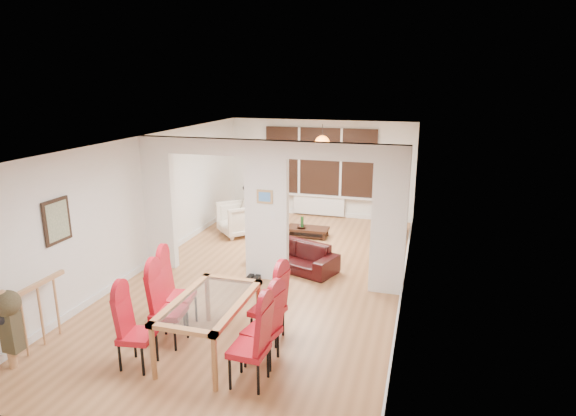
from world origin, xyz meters
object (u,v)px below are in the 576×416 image
at_px(dining_chair_lb, 168,307).
at_px(bottle, 302,222).
at_px(dining_chair_ra, 249,343).
at_px(dining_chair_rb, 261,326).
at_px(dining_chair_lc, 178,292).
at_px(bowl, 301,227).
at_px(television, 390,224).
at_px(dining_chair_rc, 267,305).
at_px(coffee_table, 308,232).
at_px(dining_table, 211,326).
at_px(dining_chair_la, 137,330).
at_px(sofa, 293,255).
at_px(person, 252,193).
at_px(armchair, 239,219).

height_order(dining_chair_lb, bottle, dining_chair_lb).
xyz_separation_m(dining_chair_ra, dining_chair_rb, (-0.01, 0.48, -0.02)).
bearing_deg(dining_chair_lc, bowl, 70.64).
bearing_deg(television, dining_chair_rc, 169.01).
height_order(dining_chair_lc, coffee_table, dining_chair_lc).
distance_m(dining_chair_ra, dining_chair_rc, 1.04).
relative_size(dining_chair_ra, dining_chair_rb, 1.05).
bearing_deg(dining_table, dining_chair_rc, 38.28).
bearing_deg(dining_chair_lc, dining_chair_rb, -31.02).
xyz_separation_m(dining_chair_ra, bottle, (-0.82, 5.69, -0.18)).
bearing_deg(television, coffee_table, 109.34).
distance_m(dining_chair_la, dining_chair_ra, 1.52).
bearing_deg(dining_chair_la, dining_chair_rb, 10.90).
xyz_separation_m(dining_chair_ra, television, (1.17, 6.31, -0.25)).
distance_m(sofa, person, 2.77).
height_order(dining_chair_lb, dining_chair_rb, dining_chair_lb).
bearing_deg(bottle, television, 17.48).
xyz_separation_m(television, bottle, (-1.98, -0.62, 0.08)).
height_order(dining_chair_rb, bowl, dining_chair_rb).
distance_m(dining_chair_lc, bowl, 4.70).
bearing_deg(bottle, dining_chair_lc, -98.57).
distance_m(dining_table, television, 6.10).
xyz_separation_m(dining_table, dining_chair_rb, (0.75, -0.05, 0.14)).
relative_size(dining_chair_rb, bottle, 3.53).
relative_size(sofa, armchair, 2.08).
height_order(dining_chair_ra, dining_chair_rc, dining_chair_ra).
bearing_deg(bowl, television, 17.99).
relative_size(dining_chair_lc, dining_chair_rb, 1.07).
distance_m(dining_chair_lb, person, 5.40).
bearing_deg(bottle, dining_chair_rb, -81.15).
relative_size(dining_chair_ra, armchair, 1.27).
bearing_deg(dining_chair_la, dining_chair_lb, 73.08).
height_order(dining_chair_lb, dining_chair_lc, dining_chair_lc).
relative_size(dining_chair_lb, coffee_table, 1.13).
distance_m(dining_table, armchair, 5.16).
xyz_separation_m(dining_table, bowl, (-0.07, 5.14, -0.14)).
distance_m(dining_chair_rb, person, 5.86).
distance_m(dining_table, dining_chair_lb, 0.69).
bearing_deg(bowl, dining_chair_la, -96.86).
xyz_separation_m(coffee_table, bowl, (-0.13, -0.09, 0.14)).
relative_size(dining_chair_lc, coffee_table, 1.16).
bearing_deg(person, dining_chair_ra, 24.80).
bearing_deg(television, bowl, 110.61).
bearing_deg(coffee_table, dining_chair_lb, -97.97).
bearing_deg(sofa, television, 76.24).
xyz_separation_m(person, bottle, (1.34, -0.23, -0.55)).
bearing_deg(armchair, dining_chair_rc, -17.42).
bearing_deg(dining_table, bottle, 90.66).
bearing_deg(dining_chair_lb, dining_table, -12.21).
height_order(dining_table, sofa, dining_table).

